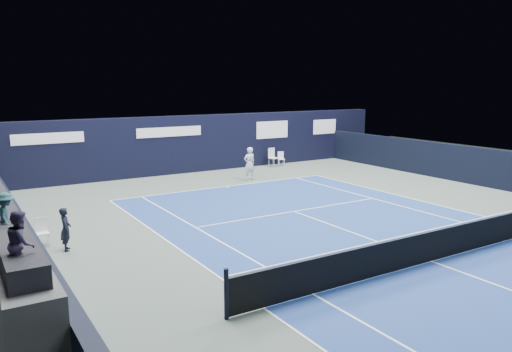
{
  "coord_description": "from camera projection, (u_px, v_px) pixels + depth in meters",
  "views": [
    {
      "loc": [
        -10.96,
        -8.5,
        4.82
      ],
      "look_at": [
        -1.0,
        7.54,
        1.3
      ],
      "focal_mm": 35.0,
      "sensor_mm": 36.0,
      "label": 1
    }
  ],
  "objects": [
    {
      "name": "folding_chair_back_b",
      "position": [
        281.0,
        158.0,
        29.69
      ],
      "size": [
        0.46,
        0.45,
        0.82
      ],
      "rotation": [
        0.0,
        0.0,
        -0.35
      ],
      "color": "white",
      "rests_on": "ground"
    },
    {
      "name": "ground",
      "position": [
        378.0,
        242.0,
        15.34
      ],
      "size": [
        48.0,
        48.0,
        0.0
      ],
      "primitive_type": "plane",
      "color": "#4B5A51",
      "rests_on": "ground"
    },
    {
      "name": "line_judge",
      "position": [
        66.0,
        229.0,
        14.5
      ],
      "size": [
        0.4,
        0.52,
        1.28
      ],
      "primitive_type": "imported",
      "rotation": [
        0.0,
        0.0,
        1.36
      ],
      "color": "black",
      "rests_on": "ground"
    },
    {
      "name": "back_sponsor_wall",
      "position": [
        185.0,
        144.0,
        27.17
      ],
      "size": [
        26.0,
        0.63,
        3.1
      ],
      "color": "black",
      "rests_on": "ground"
    },
    {
      "name": "court_surface",
      "position": [
        432.0,
        262.0,
        13.66
      ],
      "size": [
        10.97,
        23.77,
        0.01
      ],
      "primitive_type": "cube",
      "color": "navy",
      "rests_on": "ground"
    },
    {
      "name": "tennis_player",
      "position": [
        249.0,
        164.0,
        25.14
      ],
      "size": [
        0.61,
        0.81,
        1.66
      ],
      "color": "white",
      "rests_on": "ground"
    },
    {
      "name": "side_barrier_left",
      "position": [
        22.0,
        240.0,
        13.62
      ],
      "size": [
        0.33,
        22.0,
        1.2
      ],
      "color": "black",
      "rests_on": "ground"
    },
    {
      "name": "enclosure_wall_right",
      "position": [
        476.0,
        166.0,
        23.95
      ],
      "size": [
        0.3,
        22.0,
        1.8
      ],
      "primitive_type": "cube",
      "color": "black",
      "rests_on": "ground"
    },
    {
      "name": "line_judge_chair",
      "position": [
        42.0,
        230.0,
        14.97
      ],
      "size": [
        0.38,
        0.37,
        0.85
      ],
      "rotation": [
        0.0,
        0.0,
        0.02
      ],
      "color": "silver",
      "rests_on": "ground"
    },
    {
      "name": "court_markings",
      "position": [
        432.0,
        261.0,
        13.66
      ],
      "size": [
        11.03,
        23.83,
        0.0
      ],
      "color": "white",
      "rests_on": "court_surface"
    },
    {
      "name": "folding_chair_back_a",
      "position": [
        272.0,
        154.0,
        29.26
      ],
      "size": [
        0.53,
        0.56,
        1.09
      ],
      "rotation": [
        0.0,
        0.0,
        0.12
      ],
      "color": "silver",
      "rests_on": "ground"
    },
    {
      "name": "tennis_net",
      "position": [
        433.0,
        244.0,
        13.57
      ],
      "size": [
        12.9,
        0.1,
        1.1
      ],
      "color": "black",
      "rests_on": "ground"
    }
  ]
}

